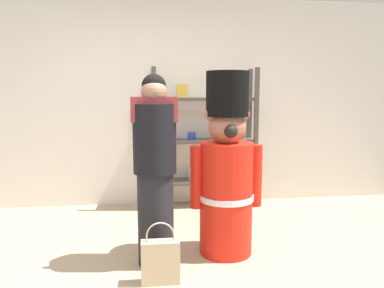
# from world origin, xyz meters

# --- Properties ---
(ground_plane) EXTENTS (6.40, 6.40, 0.00)m
(ground_plane) POSITION_xyz_m (0.00, 0.00, 0.00)
(ground_plane) COLOR tan
(back_wall) EXTENTS (6.40, 0.12, 2.60)m
(back_wall) POSITION_xyz_m (0.00, 2.20, 1.30)
(back_wall) COLOR silver
(back_wall) RESTS_ON ground_plane
(merchandise_shelf) EXTENTS (1.29, 0.35, 1.73)m
(merchandise_shelf) POSITION_xyz_m (0.54, 1.98, 0.86)
(merchandise_shelf) COLOR #4C4742
(merchandise_shelf) RESTS_ON ground_plane
(teddy_bear_guard) EXTENTS (0.64, 0.49, 1.61)m
(teddy_bear_guard) POSITION_xyz_m (0.52, 0.57, 0.72)
(teddy_bear_guard) COLOR red
(teddy_bear_guard) RESTS_ON ground_plane
(person_shopper) EXTENTS (0.37, 0.35, 1.58)m
(person_shopper) POSITION_xyz_m (-0.10, 0.43, 0.81)
(person_shopper) COLOR black
(person_shopper) RESTS_ON ground_plane
(shopping_bag) EXTENTS (0.29, 0.11, 0.48)m
(shopping_bag) POSITION_xyz_m (-0.08, 0.09, 0.18)
(shopping_bag) COLOR #C1AD89
(shopping_bag) RESTS_ON ground_plane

